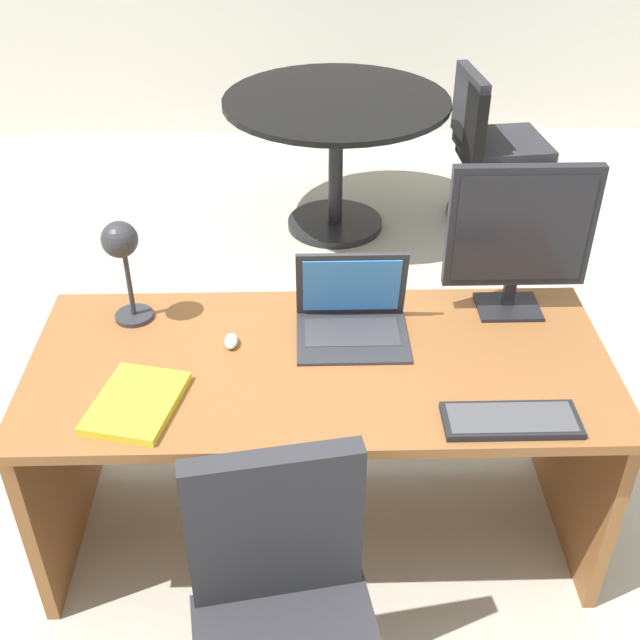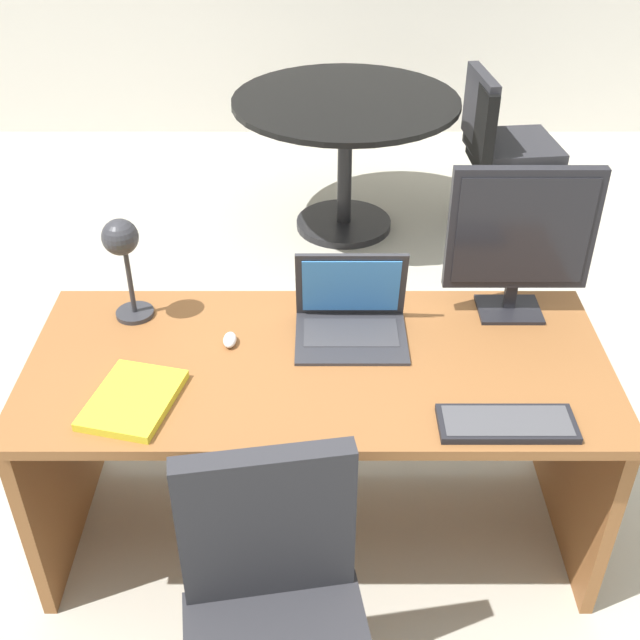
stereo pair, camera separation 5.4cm
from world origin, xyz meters
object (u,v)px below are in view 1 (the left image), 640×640
desk (320,406)px  book (136,403)px  monitor (520,232)px  mouse (231,341)px  meeting_chair_near (494,168)px  keyboard (511,420)px  desk_lamp (122,252)px  meeting_table (336,132)px  laptop (352,307)px  meeting_chair_far (492,159)px

desk → book: size_ratio=5.21×
monitor → mouse: bearing=-168.7°
desk → meeting_chair_near: size_ratio=2.08×
monitor → mouse: size_ratio=6.95×
monitor → keyboard: monitor is taller
desk_lamp → meeting_table: size_ratio=0.29×
desk → keyboard: bearing=-34.0°
monitor → keyboard: (-0.11, -0.54, -0.27)m
monitor → laptop: bearing=-169.6°
monitor → desk_lamp: bearing=-177.8°
book → meeting_chair_near: (1.54, 2.47, -0.43)m
monitor → meeting_table: monitor is taller
mouse → desk_lamp: size_ratio=0.20×
laptop → mouse: laptop is taller
mouse → meeting_table: (0.41, 2.15, -0.19)m
mouse → meeting_chair_far: bearing=59.9°
mouse → meeting_table: mouse is taller
book → mouse: bearing=48.6°
mouse → meeting_chair_near: size_ratio=0.09×
monitor → meeting_chair_far: monitor is taller
monitor → meeting_chair_near: (0.42, 2.02, -0.70)m
desk → monitor: (0.61, 0.21, 0.50)m
book → meeting_table: size_ratio=0.27×
desk_lamp → book: size_ratio=1.07×
book → meeting_table: book is taller
desk → desk_lamp: size_ratio=4.85×
mouse → monitor: bearing=11.3°
meeting_chair_far → monitor: bearing=-101.4°
meeting_table → meeting_chair_near: 0.93m
desk → laptop: laptop is taller
mouse → meeting_table: bearing=79.2°
book → meeting_table: 2.51m
meeting_chair_far → meeting_chair_near: bearing=-87.1°
laptop → monitor: bearing=10.4°
keyboard → mouse: mouse is taller
laptop → book: size_ratio=1.03×
desk → meeting_table: 2.18m
keyboard → mouse: size_ratio=5.09×
desk → keyboard: size_ratio=4.73×
keyboard → meeting_table: keyboard is taller
monitor → meeting_chair_far: (0.42, 2.07, -0.67)m
mouse → book: bearing=-131.4°
book → meeting_chair_far: 2.98m
book → meeting_chair_near: 2.94m
desk → book: book is taller
keyboard → meeting_table: bearing=98.1°
meeting_chair_near → meeting_chair_far: 0.06m
desk_lamp → meeting_chair_far: 2.74m
laptop → meeting_table: laptop is taller
monitor → book: (-1.12, -0.45, -0.27)m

